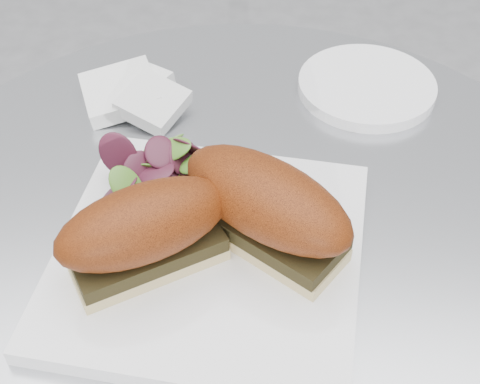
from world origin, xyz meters
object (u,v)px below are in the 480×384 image
object	(u,v)px
saucer	(367,86)
plate	(209,254)
sandwich_right	(266,206)
sandwich_left	(145,231)

from	to	relation	value
saucer	plate	bearing A→B (deg)	-119.11
plate	sandwich_right	world-z (taller)	sandwich_right
sandwich_left	sandwich_right	bearing A→B (deg)	-11.38
plate	sandwich_left	xyz separation A→B (m)	(-0.05, -0.02, 0.05)
plate	sandwich_left	world-z (taller)	sandwich_left
sandwich_left	sandwich_right	distance (m)	0.10
saucer	sandwich_right	bearing A→B (deg)	-111.70
plate	sandwich_right	bearing A→B (deg)	16.23
plate	sandwich_left	distance (m)	0.07
sandwich_right	saucer	world-z (taller)	sandwich_right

